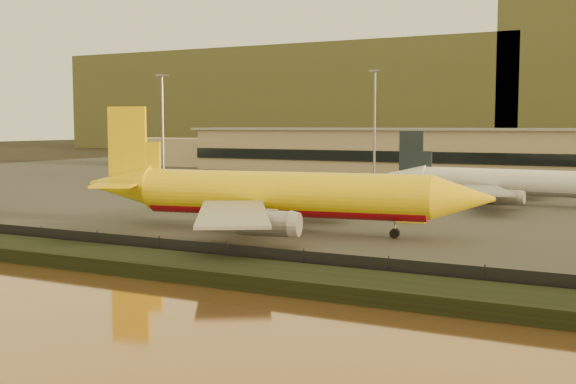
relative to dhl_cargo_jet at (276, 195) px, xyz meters
The scene contains 11 objects.
ground 10.56m from the dhl_cargo_jet, 112.87° to the right, with size 900.00×900.00×0.00m, color black.
embankment 26.20m from the dhl_cargo_jet, 98.07° to the right, with size 320.00×7.00×1.40m, color black.
tarmac 86.61m from the dhl_cargo_jet, 92.41° to the left, with size 320.00×220.00×0.20m, color #2D2D2D.
perimeter_fence 22.21m from the dhl_cargo_jet, 99.54° to the right, with size 300.00×0.05×2.20m, color black.
terminal_building 118.35m from the dhl_cargo_jet, 98.82° to the left, with size 202.00×25.00×12.60m.
apron_light_masts 68.22m from the dhl_cargo_jet, 80.28° to the left, with size 152.20×12.20×25.40m.
distant_hills 333.34m from the dhl_cargo_jet, 94.21° to the left, with size 470.00×160.00×70.00m.
dhl_cargo_jet is the anchor object (origin of this frame).
white_narrowbody_jet 50.68m from the dhl_cargo_jet, 67.79° to the left, with size 42.92×41.88×12.34m.
gse_vehicle_yellow 21.23m from the dhl_cargo_jet, 54.77° to the left, with size 4.22×1.90×1.90m, color yellow.
gse_vehicle_white 33.66m from the dhl_cargo_jet, 140.74° to the left, with size 3.91×1.76×1.76m, color white.
Camera 1 is at (45.88, -70.23, 13.58)m, focal length 45.00 mm.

